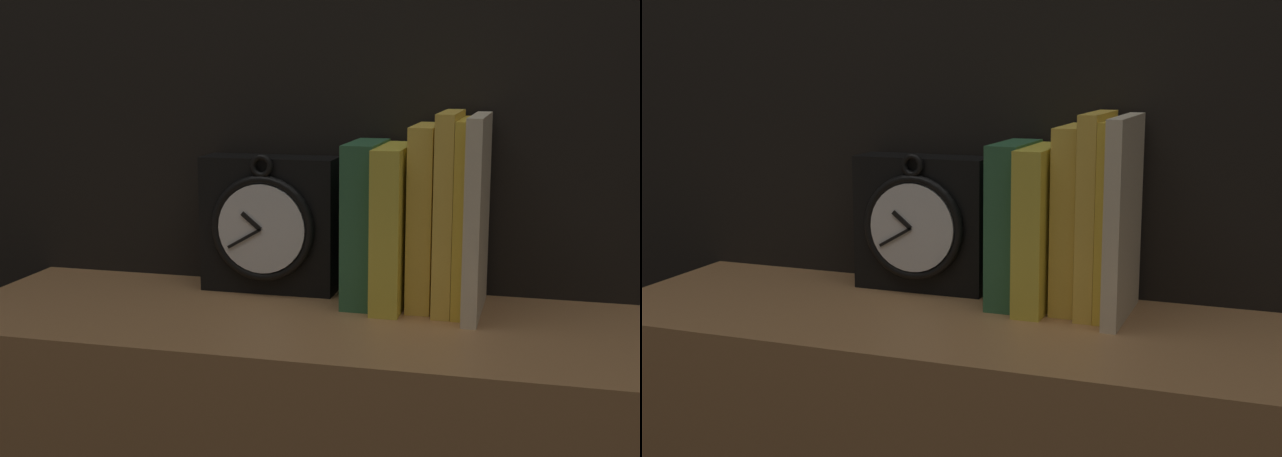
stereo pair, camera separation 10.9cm
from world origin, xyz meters
TOP-DOWN VIEW (x-y plane):
  - clock at (-0.10, 0.12)m, footprint 0.19×0.08m
  - book_slot0_green at (0.04, 0.09)m, footprint 0.04×0.12m
  - book_slot1_yellow at (0.08, 0.09)m, footprint 0.04×0.14m
  - book_slot2_yellow at (0.11, 0.10)m, footprint 0.03×0.12m
  - book_slot3_yellow at (0.15, 0.09)m, footprint 0.02×0.13m
  - book_slot4_yellow at (0.16, 0.09)m, footprint 0.01×0.13m
  - book_slot5_cream at (0.18, 0.08)m, footprint 0.02×0.16m

SIDE VIEW (x-z plane):
  - clock at x=-0.10m, z-range 0.70..0.89m
  - book_slot1_yellow at x=0.08m, z-range 0.70..0.91m
  - book_slot0_green at x=0.04m, z-range 0.70..0.91m
  - book_slot2_yellow at x=0.11m, z-range 0.70..0.94m
  - book_slot4_yellow at x=0.16m, z-range 0.70..0.95m
  - book_slot5_cream at x=0.18m, z-range 0.70..0.95m
  - book_slot3_yellow at x=0.15m, z-range 0.70..0.96m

